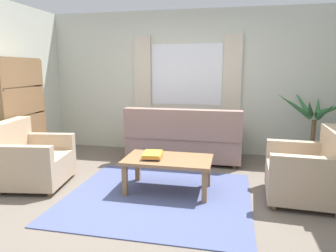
{
  "coord_description": "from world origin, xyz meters",
  "views": [
    {
      "loc": [
        0.86,
        -3.42,
        1.55
      ],
      "look_at": [
        -0.03,
        0.7,
        0.76
      ],
      "focal_mm": 32.57,
      "sensor_mm": 36.0,
      "label": 1
    }
  ],
  "objects_px": {
    "armchair_right": "(308,172)",
    "bookshelf": "(22,119)",
    "armchair_left": "(31,160)",
    "potted_plant": "(312,137)",
    "coffee_table": "(168,162)",
    "book_stack_on_table": "(153,155)",
    "couch": "(184,140)"
  },
  "relations": [
    {
      "from": "armchair_right",
      "to": "bookshelf",
      "type": "height_order",
      "value": "bookshelf"
    },
    {
      "from": "armchair_left",
      "to": "armchair_right",
      "type": "height_order",
      "value": "same"
    },
    {
      "from": "armchair_left",
      "to": "potted_plant",
      "type": "xyz_separation_m",
      "value": [
        3.88,
        1.7,
        0.12
      ]
    },
    {
      "from": "coffee_table",
      "to": "book_stack_on_table",
      "type": "bearing_deg",
      "value": -170.91
    },
    {
      "from": "bookshelf",
      "to": "potted_plant",
      "type": "bearing_deg",
      "value": 103.33
    },
    {
      "from": "potted_plant",
      "to": "bookshelf",
      "type": "distance_m",
      "value": 4.6
    },
    {
      "from": "potted_plant",
      "to": "bookshelf",
      "type": "height_order",
      "value": "bookshelf"
    },
    {
      "from": "bookshelf",
      "to": "armchair_right",
      "type": "bearing_deg",
      "value": 84.57
    },
    {
      "from": "armchair_left",
      "to": "bookshelf",
      "type": "xyz_separation_m",
      "value": [
        -0.58,
        0.64,
        0.43
      ]
    },
    {
      "from": "armchair_right",
      "to": "potted_plant",
      "type": "xyz_separation_m",
      "value": [
        0.36,
        1.45,
        0.12
      ]
    },
    {
      "from": "armchair_left",
      "to": "coffee_table",
      "type": "relative_size",
      "value": 0.87
    },
    {
      "from": "armchair_right",
      "to": "potted_plant",
      "type": "relative_size",
      "value": 0.71
    },
    {
      "from": "coffee_table",
      "to": "book_stack_on_table",
      "type": "relative_size",
      "value": 3.26
    },
    {
      "from": "armchair_right",
      "to": "armchair_left",
      "type": "bearing_deg",
      "value": -82.77
    },
    {
      "from": "armchair_left",
      "to": "coffee_table",
      "type": "height_order",
      "value": "armchair_left"
    },
    {
      "from": "armchair_left",
      "to": "coffee_table",
      "type": "xyz_separation_m",
      "value": [
        1.84,
        0.18,
        0.03
      ]
    },
    {
      "from": "armchair_left",
      "to": "couch",
      "type": "bearing_deg",
      "value": -58.63
    },
    {
      "from": "armchair_left",
      "to": "armchair_right",
      "type": "relative_size",
      "value": 1.08
    },
    {
      "from": "couch",
      "to": "bookshelf",
      "type": "height_order",
      "value": "bookshelf"
    },
    {
      "from": "couch",
      "to": "armchair_left",
      "type": "xyz_separation_m",
      "value": [
        -1.83,
        -1.54,
        -0.01
      ]
    },
    {
      "from": "bookshelf",
      "to": "armchair_left",
      "type": "bearing_deg",
      "value": 42.38
    },
    {
      "from": "coffee_table",
      "to": "potted_plant",
      "type": "xyz_separation_m",
      "value": [
        2.04,
        1.51,
        0.09
      ]
    },
    {
      "from": "potted_plant",
      "to": "bookshelf",
      "type": "bearing_deg",
      "value": -166.67
    },
    {
      "from": "couch",
      "to": "coffee_table",
      "type": "height_order",
      "value": "couch"
    },
    {
      "from": "armchair_left",
      "to": "potted_plant",
      "type": "bearing_deg",
      "value": -75.15
    },
    {
      "from": "coffee_table",
      "to": "bookshelf",
      "type": "height_order",
      "value": "bookshelf"
    },
    {
      "from": "potted_plant",
      "to": "book_stack_on_table",
      "type": "bearing_deg",
      "value": -145.3
    },
    {
      "from": "coffee_table",
      "to": "book_stack_on_table",
      "type": "height_order",
      "value": "book_stack_on_table"
    },
    {
      "from": "armchair_right",
      "to": "coffee_table",
      "type": "relative_size",
      "value": 0.8
    },
    {
      "from": "armchair_right",
      "to": "bookshelf",
      "type": "xyz_separation_m",
      "value": [
        -4.11,
        0.39,
        0.43
      ]
    },
    {
      "from": "coffee_table",
      "to": "bookshelf",
      "type": "relative_size",
      "value": 0.64
    },
    {
      "from": "armchair_right",
      "to": "book_stack_on_table",
      "type": "bearing_deg",
      "value": -83.86
    }
  ]
}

